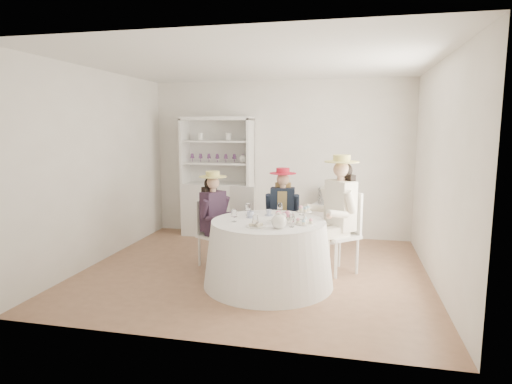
# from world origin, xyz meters

# --- Properties ---
(ground) EXTENTS (4.50, 4.50, 0.00)m
(ground) POSITION_xyz_m (0.00, 0.00, 0.00)
(ground) COLOR brown
(ground) RESTS_ON ground
(ceiling) EXTENTS (4.50, 4.50, 0.00)m
(ceiling) POSITION_xyz_m (0.00, 0.00, 2.70)
(ceiling) COLOR white
(ceiling) RESTS_ON wall_back
(wall_back) EXTENTS (4.50, 0.00, 4.50)m
(wall_back) POSITION_xyz_m (0.00, 2.00, 1.35)
(wall_back) COLOR silver
(wall_back) RESTS_ON ground
(wall_front) EXTENTS (4.50, 0.00, 4.50)m
(wall_front) POSITION_xyz_m (0.00, -2.00, 1.35)
(wall_front) COLOR silver
(wall_front) RESTS_ON ground
(wall_left) EXTENTS (0.00, 4.50, 4.50)m
(wall_left) POSITION_xyz_m (-2.25, 0.00, 1.35)
(wall_left) COLOR silver
(wall_left) RESTS_ON ground
(wall_right) EXTENTS (0.00, 4.50, 4.50)m
(wall_right) POSITION_xyz_m (2.25, 0.00, 1.35)
(wall_right) COLOR silver
(wall_right) RESTS_ON ground
(tea_table) EXTENTS (1.58, 1.58, 0.79)m
(tea_table) POSITION_xyz_m (0.27, -0.45, 0.39)
(tea_table) COLOR white
(tea_table) RESTS_ON ground
(hutch) EXTENTS (1.25, 0.50, 2.08)m
(hutch) POSITION_xyz_m (-1.05, 1.77, 0.74)
(hutch) COLOR silver
(hutch) RESTS_ON ground
(side_table) EXTENTS (0.49, 0.49, 0.64)m
(side_table) POSITION_xyz_m (0.84, 1.75, 0.32)
(side_table) COLOR silver
(side_table) RESTS_ON ground
(hatbox) EXTENTS (0.34, 0.34, 0.27)m
(hatbox) POSITION_xyz_m (0.84, 1.75, 0.77)
(hatbox) COLOR black
(hatbox) RESTS_ON side_table
(guest_left) EXTENTS (0.56, 0.51, 1.31)m
(guest_left) POSITION_xyz_m (-0.58, 0.09, 0.74)
(guest_left) COLOR silver
(guest_left) RESTS_ON ground
(guest_mid) EXTENTS (0.49, 0.51, 1.33)m
(guest_mid) POSITION_xyz_m (0.29, 0.57, 0.75)
(guest_mid) COLOR silver
(guest_mid) RESTS_ON ground
(guest_right) EXTENTS (0.66, 0.65, 1.55)m
(guest_right) POSITION_xyz_m (1.09, 0.16, 0.88)
(guest_right) COLOR silver
(guest_right) RESTS_ON ground
(spare_chair) EXTENTS (0.54, 0.54, 1.04)m
(spare_chair) POSITION_xyz_m (-0.31, 0.80, 0.56)
(spare_chair) COLOR silver
(spare_chair) RESTS_ON ground
(teacup_a) EXTENTS (0.10, 0.10, 0.07)m
(teacup_a) POSITION_xyz_m (0.02, -0.33, 0.83)
(teacup_a) COLOR white
(teacup_a) RESTS_ON tea_table
(teacup_b) EXTENTS (0.08, 0.08, 0.07)m
(teacup_b) POSITION_xyz_m (0.22, -0.16, 0.83)
(teacup_b) COLOR white
(teacup_b) RESTS_ON tea_table
(teacup_c) EXTENTS (0.11, 0.11, 0.07)m
(teacup_c) POSITION_xyz_m (0.50, -0.25, 0.82)
(teacup_c) COLOR white
(teacup_c) RESTS_ON tea_table
(flower_bowl) EXTENTS (0.23, 0.23, 0.05)m
(flower_bowl) POSITION_xyz_m (0.49, -0.46, 0.82)
(flower_bowl) COLOR white
(flower_bowl) RESTS_ON tea_table
(flower_arrangement) EXTENTS (0.19, 0.19, 0.07)m
(flower_arrangement) POSITION_xyz_m (0.46, -0.53, 0.88)
(flower_arrangement) COLOR pink
(flower_arrangement) RESTS_ON tea_table
(table_teapot) EXTENTS (0.24, 0.17, 0.18)m
(table_teapot) POSITION_xyz_m (0.47, -0.81, 0.87)
(table_teapot) COLOR white
(table_teapot) RESTS_ON tea_table
(sandwich_plate) EXTENTS (0.23, 0.23, 0.05)m
(sandwich_plate) POSITION_xyz_m (0.20, -0.79, 0.80)
(sandwich_plate) COLOR white
(sandwich_plate) RESTS_ON tea_table
(cupcake_stand) EXTENTS (0.22, 0.22, 0.21)m
(cupcake_stand) POSITION_xyz_m (0.72, -0.54, 0.87)
(cupcake_stand) COLOR white
(cupcake_stand) RESTS_ON tea_table
(stemware_set) EXTENTS (0.86, 0.90, 0.15)m
(stemware_set) POSITION_xyz_m (0.27, -0.45, 0.87)
(stemware_set) COLOR white
(stemware_set) RESTS_ON tea_table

